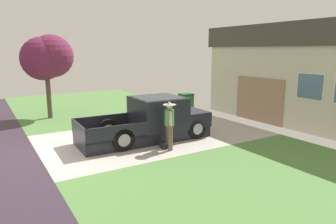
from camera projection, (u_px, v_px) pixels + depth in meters
name	position (u px, v px, depth m)	size (l,w,h in m)	color
pickup_truck	(154.00, 121.00, 11.98)	(2.07, 5.11, 1.64)	black
person_with_hat	(169.00, 122.00, 10.67)	(0.51, 0.45, 1.70)	brown
handbag	(163.00, 145.00, 10.86)	(0.35, 0.16, 0.42)	#232328
house_with_garage	(327.00, 74.00, 14.42)	(11.19, 5.29, 4.63)	beige
front_yard_tree	(47.00, 57.00, 15.34)	(2.19, 2.58, 4.21)	brown
wheeled_trash_bin	(186.00, 102.00, 17.26)	(0.60, 0.72, 1.04)	#286B38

